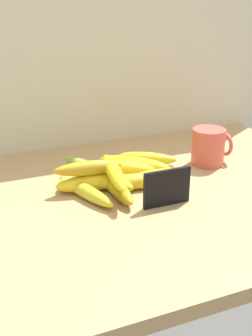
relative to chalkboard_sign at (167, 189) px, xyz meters
The scene contains 17 objects.
counter_top 9.38cm from the chalkboard_sign, 110.72° to the left, with size 110.00×76.00×3.00cm, color tan.
back_wall 54.17cm from the chalkboard_sign, 93.37° to the left, with size 130.00×2.00×70.00cm, color beige.
chalkboard_sign is the anchor object (origin of this frame).
coffee_mug 27.61cm from the chalkboard_sign, 38.24° to the left, with size 10.25×8.75×9.80cm.
banana_0 18.60cm from the chalkboard_sign, 100.09° to the left, with size 17.08×4.24×4.24cm, color yellow.
banana_1 11.39cm from the chalkboard_sign, 71.59° to the left, with size 15.13×3.74×3.74cm, color yellow.
banana_2 11.04cm from the chalkboard_sign, 109.36° to the left, with size 16.76×3.76×3.76cm, color yellow.
banana_3 24.12cm from the chalkboard_sign, 75.21° to the left, with size 16.24×3.37×3.37cm, color yellow.
banana_4 13.13cm from the chalkboard_sign, 129.05° to the left, with size 20.45×3.83×3.83cm, color gold.
banana_5 24.96cm from the chalkboard_sign, 114.94° to the left, with size 19.04×3.37×3.37cm, color #8DAD3A.
banana_6 15.99cm from the chalkboard_sign, 119.63° to the left, with size 15.39×3.66×3.66cm, color gold.
banana_7 18.19cm from the chalkboard_sign, 133.28° to the left, with size 17.56×4.12×4.12cm, color yellow.
banana_8 18.72cm from the chalkboard_sign, 145.53° to the left, with size 20.13×3.28×3.28cm, color gold.
banana_9 24.31cm from the chalkboard_sign, 124.57° to the left, with size 16.36×3.70×3.70cm, color #8EBB34.
banana_10 19.67cm from the chalkboard_sign, 87.00° to the left, with size 19.73×4.13×4.13cm, color gold.
banana_11 19.00cm from the chalkboard_sign, 135.24° to the left, with size 15.95×3.39×3.39cm, color gold.
banana_12 13.01cm from the chalkboard_sign, 131.14° to the left, with size 20.37×3.35×3.35cm, color yellow.
Camera 1 is at (-38.65, -82.82, 47.58)cm, focal length 46.83 mm.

